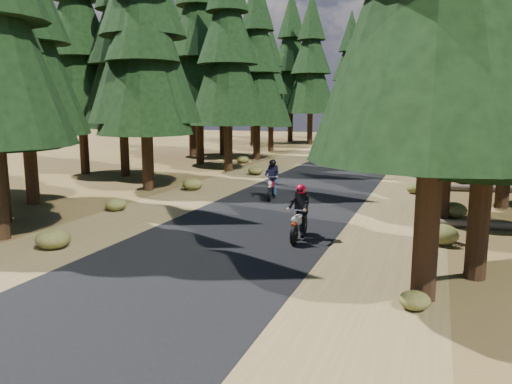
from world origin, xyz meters
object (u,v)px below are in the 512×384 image
log_near (484,188)px  rider_lead (299,222)px  log_far (476,225)px  rider_follow (272,186)px

log_near → rider_lead: bearing=-128.8°
log_far → rider_follow: rider_follow is taller
log_far → rider_follow: 8.49m
rider_follow → log_far: bearing=152.3°
log_near → rider_lead: rider_lead is taller
rider_follow → rider_lead: bearing=106.1°
log_far → log_near: bearing=79.9°
log_near → log_far: bearing=-106.8°
log_far → rider_lead: size_ratio=1.96×
log_near → log_far: 7.86m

